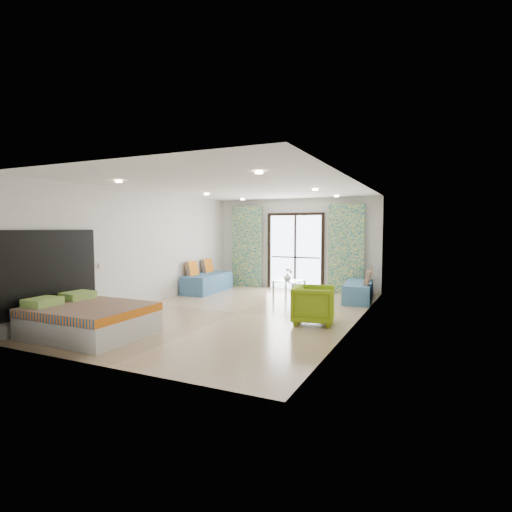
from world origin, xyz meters
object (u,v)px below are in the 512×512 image
at_px(daybed_right, 359,291).
at_px(coffee_table, 289,282).
at_px(bed, 89,320).
at_px(armchair, 314,303).
at_px(daybed_left, 207,282).

bearing_deg(daybed_right, coffee_table, -176.33).
height_order(bed, daybed_right, daybed_right).
height_order(coffee_table, armchair, armchair).
distance_m(daybed_left, armchair, 4.57).
relative_size(daybed_left, coffee_table, 2.32).
distance_m(daybed_left, daybed_right, 4.25).
height_order(bed, armchair, armchair).
distance_m(daybed_right, coffee_table, 1.80).
distance_m(bed, daybed_left, 4.89).
height_order(daybed_left, armchair, daybed_left).
bearing_deg(armchair, daybed_right, -19.82).
bearing_deg(daybed_left, armchair, -34.90).
bearing_deg(daybed_right, armchair, -102.96).
height_order(bed, coffee_table, coffee_table).
relative_size(bed, armchair, 2.36).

